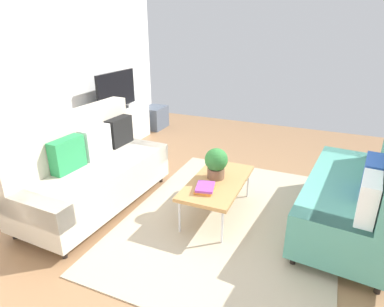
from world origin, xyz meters
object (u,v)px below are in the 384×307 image
object	(u,v)px
tv_console	(119,127)
vase_1	(100,111)
couch_green	(359,192)
table_book_0	(205,189)
bottle_1	(113,105)
bottle_0	(109,107)
storage_trunk	(155,117)
vase_0	(92,113)
couch_beige	(91,170)
tv	(117,91)
potted_plant	(216,162)
bottle_2	(117,105)
coffee_table	(217,183)

from	to	relation	value
tv_console	vase_1	bearing A→B (deg)	172.97
couch_green	table_book_0	distance (m)	1.56
couch_green	vase_1	distance (m)	3.94
bottle_1	bottle_0	bearing A→B (deg)	180.00
couch_green	vase_1	world-z (taller)	couch_green
storage_trunk	vase_0	bearing A→B (deg)	174.90
vase_0	bottle_0	bearing A→B (deg)	-15.84
bottle_0	storage_trunk	bearing A→B (deg)	-2.52
couch_beige	storage_trunk	xyz separation A→B (m)	(2.98, 0.85, -0.23)
couch_beige	couch_green	xyz separation A→B (m)	(0.66, -2.84, -0.01)
bottle_1	tv	bearing A→B (deg)	6.96
couch_green	tv_console	size ratio (longest dim) A/B	1.41
bottle_0	table_book_0	bearing A→B (deg)	-123.09
tv_console	table_book_0	bearing A→B (deg)	-126.99
storage_trunk	table_book_0	size ratio (longest dim) A/B	2.17
potted_plant	table_book_0	xyz separation A→B (m)	(-0.32, 0.00, -0.17)
couch_green	tv	size ratio (longest dim) A/B	1.98
tv_console	vase_1	size ratio (longest dim) A/B	11.58
vase_0	bottle_0	size ratio (longest dim) A/B	0.69
table_book_0	vase_0	size ratio (longest dim) A/B	1.63
couch_beige	bottle_1	xyz separation A→B (m)	(1.71, 0.91, 0.29)
tv	storage_trunk	distance (m)	1.32
storage_trunk	bottle_0	xyz separation A→B (m)	(-1.36, 0.06, 0.53)
potted_plant	bottle_1	world-z (taller)	bottle_1
tv_console	bottle_2	world-z (taller)	bottle_2
couch_beige	vase_0	xyz separation A→B (m)	(1.30, 1.00, 0.26)
bottle_0	bottle_1	world-z (taller)	bottle_0
couch_beige	potted_plant	size ratio (longest dim) A/B	5.52
couch_green	storage_trunk	bearing A→B (deg)	64.00
couch_beige	bottle_1	distance (m)	1.96
couch_beige	tv	distance (m)	2.15
vase_1	vase_0	bearing A→B (deg)	180.00
potted_plant	bottle_2	distance (m)	2.68
couch_beige	couch_green	world-z (taller)	same
vase_0	couch_beige	bearing A→B (deg)	-142.32
tv	bottle_2	distance (m)	0.22
table_book_0	vase_1	xyz separation A→B (m)	(1.35, 2.38, 0.27)
bottle_0	coffee_table	bearing A→B (deg)	-117.78
couch_beige	bottle_0	world-z (taller)	couch_beige
vase_0	bottle_2	world-z (taller)	bottle_2
potted_plant	bottle_0	xyz separation A→B (m)	(1.17, 2.29, 0.14)
couch_green	tv_console	bearing A→B (deg)	78.31
couch_green	tv_console	distance (m)	3.99
tv	vase_1	world-z (taller)	tv
couch_green	storage_trunk	size ratio (longest dim) A/B	3.80
couch_beige	tv_console	world-z (taller)	couch_beige
tv	couch_beige	bearing A→B (deg)	-153.61
tv	bottle_0	distance (m)	0.33
vase_1	bottle_0	bearing A→B (deg)	-32.27
potted_plant	bottle_1	size ratio (longest dim) A/B	1.65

